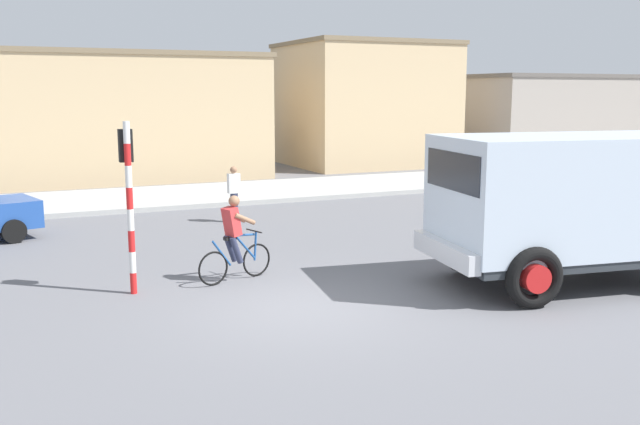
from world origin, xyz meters
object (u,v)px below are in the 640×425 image
Objects in this scene: pedestrian_near_kerb at (234,193)px; traffic_light_pole at (128,183)px; truck_foreground at (573,199)px; cyclist at (234,238)px.

traffic_light_pole is at bearing -122.45° from pedestrian_near_kerb.
pedestrian_near_kerb is (3.91, 6.15, -1.22)m from traffic_light_pole.
truck_foreground reaches higher than cyclist.
truck_foreground is 1.79× the size of traffic_light_pole.
traffic_light_pole is at bearing 179.94° from cyclist.
traffic_light_pole reaches higher than truck_foreground.
truck_foreground is 3.54× the size of pedestrian_near_kerb.
truck_foreground is at bearing -19.73° from traffic_light_pole.
traffic_light_pole is (-2.00, 0.00, 1.20)m from cyclist.
traffic_light_pole reaches higher than pedestrian_near_kerb.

